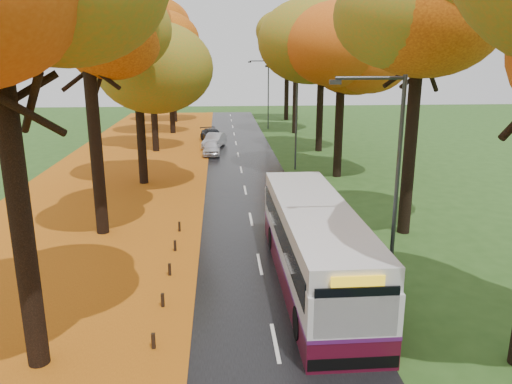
{
  "coord_description": "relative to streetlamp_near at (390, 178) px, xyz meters",
  "views": [
    {
      "loc": [
        -1.57,
        -7.48,
        8.59
      ],
      "look_at": [
        0.0,
        14.2,
        2.6
      ],
      "focal_mm": 35.0,
      "sensor_mm": 36.0,
      "label": 1
    }
  ],
  "objects": [
    {
      "name": "car_dark",
      "position": [
        -6.3,
        34.95,
        -4.03
      ],
      "size": [
        2.89,
        4.77,
        1.29
      ],
      "primitive_type": "imported",
      "rotation": [
        0.0,
        0.0,
        0.26
      ],
      "color": "black",
      "rests_on": "road"
    },
    {
      "name": "leaf_drift",
      "position": [
        -7.0,
        17.0,
        -4.67
      ],
      "size": [
        0.9,
        90.0,
        0.01
      ],
      "primitive_type": "cube",
      "color": "#BC6513",
      "rests_on": "road"
    },
    {
      "name": "streetlamp_mid",
      "position": [
        0.0,
        22.0,
        0.0
      ],
      "size": [
        2.45,
        0.18,
        8.0
      ],
      "color": "#333538",
      "rests_on": "ground"
    },
    {
      "name": "bus",
      "position": [
        -2.0,
        2.14,
        -3.07
      ],
      "size": [
        2.76,
        11.68,
        3.07
      ],
      "rotation": [
        0.0,
        0.0,
        0.01
      ],
      "color": "#450A1C",
      "rests_on": "road"
    },
    {
      "name": "trees_left",
      "position": [
        -11.13,
        19.06,
        4.82
      ],
      "size": [
        9.2,
        74.0,
        13.88
      ],
      "color": "black",
      "rests_on": "ground"
    },
    {
      "name": "road",
      "position": [
        -3.95,
        17.0,
        -4.69
      ],
      "size": [
        6.5,
        90.0,
        0.04
      ],
      "primitive_type": "cube",
      "color": "black",
      "rests_on": "ground"
    },
    {
      "name": "car_white",
      "position": [
        -6.3,
        28.19,
        -4.04
      ],
      "size": [
        1.56,
        3.75,
        1.27
      ],
      "primitive_type": "imported",
      "rotation": [
        0.0,
        0.0,
        -0.02
      ],
      "color": "silver",
      "rests_on": "road"
    },
    {
      "name": "streetlamp_far",
      "position": [
        0.0,
        44.0,
        0.0
      ],
      "size": [
        2.45,
        0.18,
        8.0
      ],
      "color": "#333538",
      "rests_on": "ground"
    },
    {
      "name": "bollard_row",
      "position": [
        -7.65,
        -3.3,
        -4.45
      ],
      "size": [
        0.11,
        23.51,
        0.52
      ],
      "color": "black",
      "rests_on": "ground"
    },
    {
      "name": "centre_line",
      "position": [
        -3.95,
        17.0,
        -4.67
      ],
      "size": [
        0.12,
        90.0,
        0.01
      ],
      "primitive_type": "cube",
      "color": "silver",
      "rests_on": "road"
    },
    {
      "name": "leaf_verge",
      "position": [
        -12.95,
        17.0,
        -4.7
      ],
      "size": [
        12.0,
        90.0,
        0.02
      ],
      "primitive_type": "cube",
      "color": "#91450D",
      "rests_on": "ground"
    },
    {
      "name": "trees_right",
      "position": [
        3.24,
        18.91,
        4.98
      ],
      "size": [
        9.3,
        74.2,
        13.96
      ],
      "color": "black",
      "rests_on": "ground"
    },
    {
      "name": "streetlamp_near",
      "position": [
        0.0,
        0.0,
        0.0
      ],
      "size": [
        2.45,
        0.18,
        8.0
      ],
      "color": "#333538",
      "rests_on": "ground"
    },
    {
      "name": "car_silver",
      "position": [
        -6.06,
        31.75,
        -4.0
      ],
      "size": [
        2.44,
        4.31,
        1.34
      ],
      "primitive_type": "imported",
      "rotation": [
        0.0,
        0.0,
        -0.27
      ],
      "color": "#95989C",
      "rests_on": "road"
    }
  ]
}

